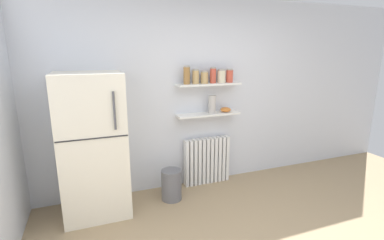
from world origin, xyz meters
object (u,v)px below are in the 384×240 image
radiator (207,161)px  storage_jar_4 (221,76)px  storage_jar_3 (213,75)px  storage_jar_0 (187,75)px  trash_bin (171,185)px  storage_jar_5 (230,76)px  vase (212,104)px  shelf_bowl (226,110)px  storage_jar_1 (196,77)px  refrigerator (93,146)px  storage_jar_2 (204,77)px

radiator → storage_jar_4: storage_jar_4 is taller
storage_jar_3 → storage_jar_0: bearing=180.0°
storage_jar_0 → storage_jar_4: storage_jar_0 is taller
trash_bin → storage_jar_0: bearing=40.1°
storage_jar_5 → vase: size_ratio=0.77×
storage_jar_3 → shelf_bowl: (0.20, 0.00, -0.49)m
storage_jar_1 → radiator: bearing=9.0°
refrigerator → trash_bin: refrigerator is taller
refrigerator → storage_jar_3: 1.77m
storage_jar_4 → vase: size_ratio=0.75×
refrigerator → trash_bin: (0.91, -0.05, -0.63)m
shelf_bowl → storage_jar_4: bearing=180.0°
shelf_bowl → refrigerator: bearing=-173.3°
storage_jar_1 → storage_jar_3: (0.25, -0.00, 0.01)m
storage_jar_2 → storage_jar_3: 0.13m
storage_jar_0 → trash_bin: storage_jar_0 is taller
storage_jar_3 → trash_bin: bearing=-159.3°
storage_jar_4 → trash_bin: 1.60m
shelf_bowl → storage_jar_0: bearing=180.0°
refrigerator → radiator: size_ratio=2.46×
storage_jar_5 → shelf_bowl: size_ratio=1.25×
storage_jar_3 → trash_bin: 1.55m
storage_jar_5 → shelf_bowl: 0.48m
storage_jar_1 → shelf_bowl: 0.66m
storage_jar_1 → storage_jar_2: storage_jar_1 is taller
storage_jar_5 → trash_bin: storage_jar_5 is taller
refrigerator → storage_jar_3: storage_jar_3 is taller
storage_jar_5 → shelf_bowl: (-0.05, 0.00, -0.48)m
trash_bin → shelf_bowl: bearing=16.2°
storage_jar_3 → vase: storage_jar_3 is taller
radiator → vase: bearing=-28.3°
storage_jar_2 → storage_jar_5: storage_jar_5 is taller
storage_jar_2 → shelf_bowl: bearing=-0.0°
radiator → trash_bin: size_ratio=1.68×
shelf_bowl → trash_bin: 1.28m
storage_jar_2 → radiator: bearing=25.5°
storage_jar_2 → storage_jar_4: size_ratio=0.92×
storage_jar_5 → trash_bin: bearing=-164.6°
vase → shelf_bowl: size_ratio=1.63×
storage_jar_2 → storage_jar_3: (0.13, -0.00, 0.02)m
storage_jar_0 → storage_jar_1: (0.13, 0.00, -0.02)m
storage_jar_2 → storage_jar_1: bearing=180.0°
refrigerator → storage_jar_3: (1.60, 0.21, 0.74)m
storage_jar_3 → storage_jar_2: bearing=180.0°
storage_jar_5 → storage_jar_0: bearing=180.0°
radiator → storage_jar_4: 1.23m
radiator → trash_bin: (-0.62, -0.29, -0.14)m
vase → trash_bin: 1.21m
storage_jar_4 → storage_jar_5: storage_jar_5 is taller
storage_jar_4 → storage_jar_5: bearing=0.0°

